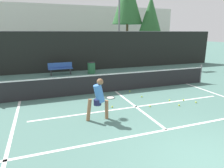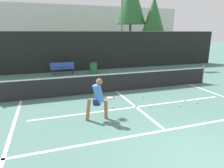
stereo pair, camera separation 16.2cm
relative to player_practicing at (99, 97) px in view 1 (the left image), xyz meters
name	(u,v)px [view 1 (the left image)]	position (x,y,z in m)	size (l,w,h in m)	color
ground_plane	(214,166)	(1.75, -3.32, -0.80)	(100.00, 100.00, 0.00)	#4C756B
court_baseline_near	(166,130)	(1.75, -1.48, -0.80)	(11.00, 0.10, 0.01)	white
court_service_line	(136,107)	(1.75, 0.64, -0.80)	(8.25, 0.10, 0.01)	white
court_center_mark	(134,106)	(1.75, 0.76, -0.80)	(0.10, 4.48, 0.01)	white
court_sideline_left	(15,122)	(-2.76, 0.76, -0.80)	(0.10, 5.48, 0.01)	white
court_sideline_right	(218,94)	(6.26, 0.76, -0.80)	(0.10, 5.48, 0.01)	white
net	(115,82)	(1.75, 3.01, -0.29)	(11.09, 0.09, 1.07)	slate
fence_back	(87,51)	(1.75, 9.33, 0.71)	(24.00, 0.06, 3.04)	black
player_practicing	(99,97)	(0.00, 0.00, 0.00)	(1.13, 0.51, 1.47)	#8C6042
tennis_ball_scattered_0	(142,97)	(2.56, 1.66, -0.77)	(0.07, 0.07, 0.07)	#D1E033
tennis_ball_scattered_1	(169,100)	(3.47, 0.79, -0.77)	(0.07, 0.07, 0.07)	#D1E033
tennis_ball_scattered_2	(196,102)	(4.39, 0.17, -0.77)	(0.07, 0.07, 0.07)	#D1E033
tennis_ball_scattered_3	(89,106)	(-0.08, 1.25, -0.77)	(0.07, 0.07, 0.07)	#D1E033
tennis_ball_scattered_4	(183,100)	(4.08, 0.61, -0.77)	(0.07, 0.07, 0.07)	#D1E033
tennis_ball_scattered_6	(150,106)	(2.29, 0.45, -0.77)	(0.07, 0.07, 0.07)	#D1E033
tennis_ball_scattered_7	(130,91)	(2.40, 2.63, -0.77)	(0.07, 0.07, 0.07)	#D1E033
tennis_ball_scattered_8	(179,105)	(3.47, 0.12, -0.77)	(0.07, 0.07, 0.07)	#D1E033
tennis_ball_scattered_9	(112,107)	(0.81, 0.90, -0.77)	(0.07, 0.07, 0.07)	#D1E033
courtside_bench	(60,68)	(-0.44, 8.23, -0.33)	(1.70, 0.42, 0.86)	#2D519E
trash_bin	(91,68)	(1.75, 7.93, -0.38)	(0.59, 0.59, 0.84)	#28603D
parked_car	(108,58)	(4.38, 11.82, -0.21)	(1.84, 4.47, 1.40)	black
tree_mid	(151,15)	(10.17, 14.18, 4.00)	(2.56, 2.56, 6.82)	brown
building_far	(62,29)	(1.75, 25.09, 2.56)	(36.00, 2.40, 6.73)	beige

